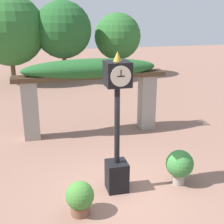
# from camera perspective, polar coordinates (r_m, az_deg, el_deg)

# --- Properties ---
(ground_plane) EXTENTS (60.00, 60.00, 0.00)m
(ground_plane) POSITION_cam_1_polar(r_m,az_deg,el_deg) (8.31, 1.79, -14.16)
(ground_plane) COLOR #8E6656
(pedestal_clock) EXTENTS (0.57, 0.62, 3.56)m
(pedestal_clock) POSITION_cam_1_polar(r_m,az_deg,el_deg) (7.60, 0.93, -2.97)
(pedestal_clock) COLOR black
(pedestal_clock) RESTS_ON ground
(pergola) EXTENTS (5.51, 1.15, 2.79)m
(pergola) POSITION_cam_1_polar(r_m,az_deg,el_deg) (11.29, -3.93, 6.24)
(pergola) COLOR gray
(pergola) RESTS_ON ground
(potted_plant_near_left) EXTENTS (0.73, 0.73, 0.96)m
(potted_plant_near_left) POSITION_cam_1_polar(r_m,az_deg,el_deg) (8.51, 12.25, -9.42)
(potted_plant_near_left) COLOR gray
(potted_plant_near_left) RESTS_ON ground
(potted_plant_near_right) EXTENTS (0.65, 0.65, 0.80)m
(potted_plant_near_right) POSITION_cam_1_polar(r_m,az_deg,el_deg) (7.31, -5.89, -15.29)
(potted_plant_near_right) COLOR brown
(potted_plant_near_right) RESTS_ON ground
(tree_line) EXTENTS (10.73, 4.34, 5.43)m
(tree_line) POSITION_cam_1_polar(r_m,az_deg,el_deg) (20.55, -11.64, 14.25)
(tree_line) COLOR brown
(tree_line) RESTS_ON ground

